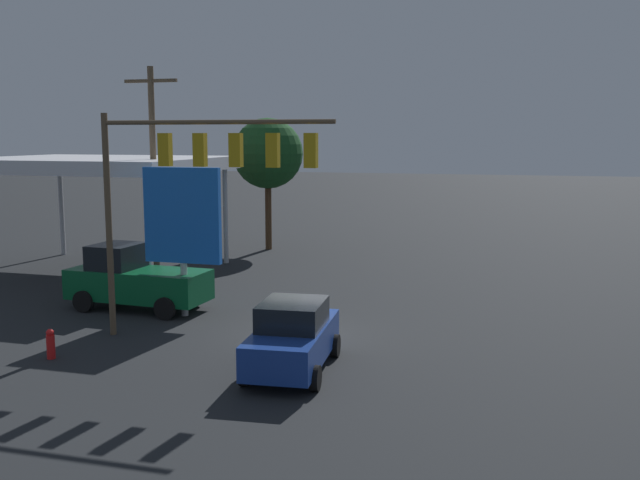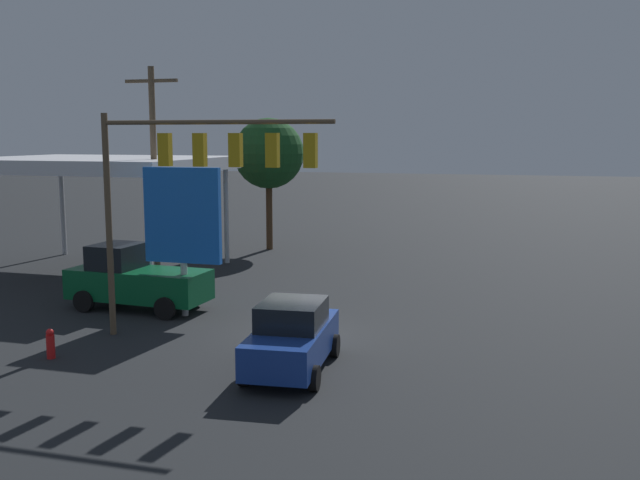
% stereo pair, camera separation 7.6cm
% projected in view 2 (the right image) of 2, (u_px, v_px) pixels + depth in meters
% --- Properties ---
extents(ground_plane, '(200.00, 200.00, 0.00)m').
position_uv_depth(ground_plane, '(303.00, 336.00, 22.82)').
color(ground_plane, black).
extents(traffic_signal_assembly, '(7.50, 0.43, 7.07)m').
position_uv_depth(traffic_signal_assembly, '(199.00, 167.00, 21.47)').
color(traffic_signal_assembly, brown).
rests_on(traffic_signal_assembly, ground).
extents(utility_pole, '(2.40, 0.26, 9.25)m').
position_uv_depth(utility_pole, '(154.00, 170.00, 30.39)').
color(utility_pole, brown).
rests_on(utility_pole, ground).
extents(gas_station_canopy, '(10.69, 9.02, 5.37)m').
position_uv_depth(gas_station_canopy, '(97.00, 165.00, 32.89)').
color(gas_station_canopy, silver).
rests_on(gas_station_canopy, ground).
extents(price_sign, '(2.86, 0.27, 5.28)m').
position_uv_depth(price_sign, '(183.00, 218.00, 24.97)').
color(price_sign, '#B7B7BC').
rests_on(price_sign, ground).
extents(sedan_waiting, '(2.32, 4.52, 1.93)m').
position_uv_depth(sedan_waiting, '(292.00, 337.00, 19.37)').
color(sedan_waiting, navy).
rests_on(sedan_waiting, ground).
extents(pickup_parked, '(5.30, 2.48, 2.40)m').
position_uv_depth(pickup_parked, '(135.00, 280.00, 26.28)').
color(pickup_parked, '#0C592D').
rests_on(pickup_parked, ground).
extents(street_tree, '(3.92, 3.92, 7.36)m').
position_uv_depth(street_tree, '(269.00, 154.00, 39.56)').
color(street_tree, '#4C331E').
rests_on(street_tree, ground).
extents(fire_hydrant, '(0.24, 0.24, 0.88)m').
position_uv_depth(fire_hydrant, '(50.00, 344.00, 20.50)').
color(fire_hydrant, red).
rests_on(fire_hydrant, ground).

